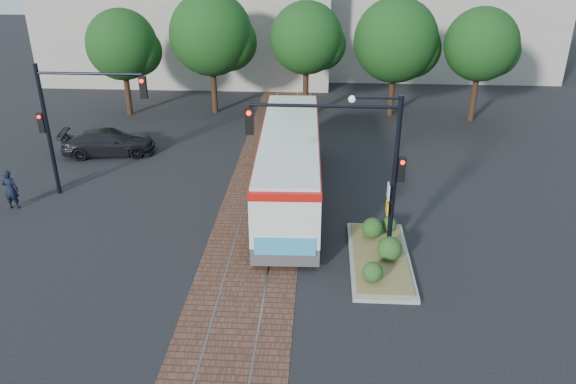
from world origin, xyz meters
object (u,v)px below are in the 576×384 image
city_bus (290,162)px  traffic_island (380,252)px  signal_pole_main (360,154)px  officer (10,189)px  parked_car (108,142)px  signal_pole_left (70,113)px

city_bus → traffic_island: city_bus is taller
city_bus → traffic_island: (3.64, -4.99, -1.44)m
signal_pole_main → traffic_island: bearing=-5.4°
signal_pole_main → officer: bearing=167.8°
signal_pole_main → city_bus: bearing=118.7°
signal_pole_main → parked_car: (-12.73, 9.75, -3.45)m
signal_pole_left → city_bus: bearing=0.6°
city_bus → signal_pole_left: signal_pole_left is taller
city_bus → signal_pole_main: size_ratio=2.00×
city_bus → officer: city_bus is taller
officer → parked_car: 6.85m
city_bus → signal_pole_left: bearing=178.9°
officer → parked_car: (1.95, 6.56, -0.19)m
officer → signal_pole_left: bearing=-150.2°
signal_pole_left → parked_car: (-0.50, 4.95, -3.16)m
signal_pole_left → officer: signal_pole_left is taller
officer → city_bus: bearing=-175.5°
officer → parked_car: bearing=-110.2°
parked_car → officer: bearing=153.0°
traffic_island → signal_pole_left: signal_pole_left is taller
traffic_island → signal_pole_left: (-13.19, 4.89, 3.54)m
officer → parked_car: size_ratio=0.37×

